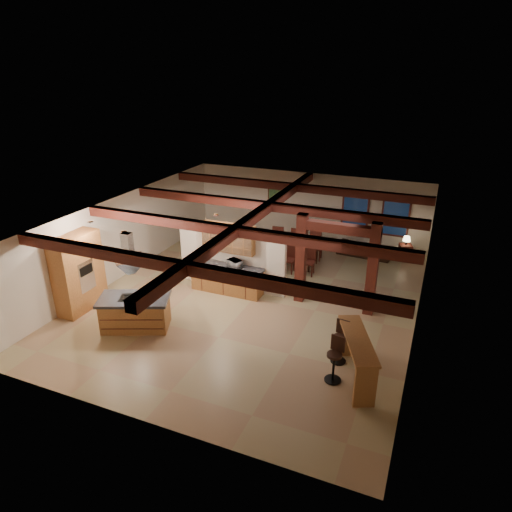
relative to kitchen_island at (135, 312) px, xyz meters
The scene contains 22 objects.
ground 3.83m from the kitchen_island, 50.16° to the left, with size 12.00×12.00×0.00m, color tan.
room_walls 4.01m from the kitchen_island, 50.16° to the left, with size 12.00×12.00×12.00m.
ceiling_beams 4.43m from the kitchen_island, 50.16° to the left, with size 10.00×12.00×0.28m.
timber_posts 6.14m from the kitchen_island, 34.71° to the left, with size 2.50×0.30×2.90m.
partition_wall 3.76m from the kitchen_island, 67.22° to the left, with size 3.80×0.18×2.20m, color silver.
pantry_cabinet 2.36m from the kitchen_island, behind, with size 0.67×1.60×2.40m.
back_counter 3.35m from the kitchen_island, 64.64° to the left, with size 2.50×0.66×0.94m.
upper_display_cabinet 3.79m from the kitchen_island, 66.03° to the left, with size 1.80×0.36×0.95m.
range_hood 1.29m from the kitchen_island, 26.57° to the right, with size 1.10×1.10×1.40m.
back_windows 10.33m from the kitchen_island, 59.40° to the left, with size 2.70×0.07×1.70m.
framed_art 8.99m from the kitchen_island, 83.97° to the left, with size 0.65×0.05×0.85m.
recessed_cans 2.58m from the kitchen_island, 95.65° to the left, with size 3.16×2.46×0.03m.
kitchen_island is the anchor object (origin of this frame).
dining_table 6.63m from the kitchen_island, 65.64° to the left, with size 1.76×0.98×0.62m, color #3F1A0F.
sofa 9.47m from the kitchen_island, 57.45° to the left, with size 2.10×0.82×0.61m, color black.
microwave 3.54m from the kitchen_island, 60.20° to the left, with size 0.47×0.32×0.26m, color #B2B2B6.
bar_counter 6.29m from the kitchen_island, ahead, with size 1.35×2.20×1.13m.
side_table 10.58m from the kitchen_island, 51.38° to the left, with size 0.46×0.46×0.57m, color #431510.
table_lamp 10.59m from the kitchen_island, 51.38° to the left, with size 0.30×0.30×0.35m.
bar_stool_a 5.83m from the kitchen_island, ahead, with size 0.40×0.42×1.16m.
bar_stool_b 5.81m from the kitchen_island, ahead, with size 0.40×0.41×1.14m.
dining_chairs 6.63m from the kitchen_island, 65.64° to the left, with size 2.08×2.08×1.26m.
Camera 1 is at (5.14, -12.09, 7.03)m, focal length 32.00 mm.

